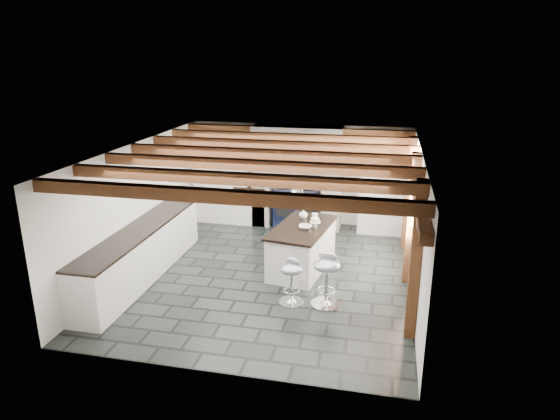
% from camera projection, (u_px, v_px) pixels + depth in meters
% --- Properties ---
extents(ground, '(6.00, 6.00, 0.00)m').
position_uv_depth(ground, '(270.00, 274.00, 9.09)').
color(ground, black).
rests_on(ground, ground).
extents(room_shell, '(6.00, 6.03, 6.00)m').
position_uv_depth(room_shell, '(257.00, 195.00, 10.21)').
color(room_shell, white).
rests_on(room_shell, ground).
extents(range_cooker, '(1.00, 0.63, 0.99)m').
position_uv_depth(range_cooker, '(297.00, 206.00, 11.44)').
color(range_cooker, black).
rests_on(range_cooker, ground).
extents(kitchen_island, '(1.15, 1.82, 1.12)m').
position_uv_depth(kitchen_island, '(302.00, 247.00, 9.16)').
color(kitchen_island, white).
rests_on(kitchen_island, ground).
extents(bar_stool_near, '(0.50, 0.50, 0.88)m').
position_uv_depth(bar_stool_near, '(327.00, 274.00, 7.81)').
color(bar_stool_near, silver).
rests_on(bar_stool_near, ground).
extents(bar_stool_far, '(0.49, 0.49, 0.76)m').
position_uv_depth(bar_stool_far, '(292.00, 276.00, 7.90)').
color(bar_stool_far, silver).
rests_on(bar_stool_far, ground).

